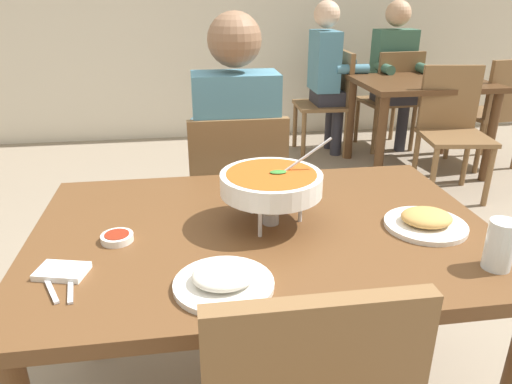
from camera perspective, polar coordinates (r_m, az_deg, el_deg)
name	(u,v)px	position (r m, az deg, el deg)	size (l,w,h in m)	color
dining_table_main	(263,256)	(1.47, 0.87, -7.63)	(1.35, 0.91, 0.73)	brown
chair_diner_main	(237,197)	(2.18, -2.28, -0.60)	(0.44, 0.44, 0.90)	brown
diner_main	(235,145)	(2.13, -2.48, 5.58)	(0.40, 0.45, 1.31)	#2D2D38
curry_bowl	(271,184)	(1.39, 1.84, 1.02)	(0.33, 0.30, 0.26)	silver
rice_plate	(224,280)	(1.14, -3.89, -10.43)	(0.24, 0.24, 0.06)	white
appetizer_plate	(426,221)	(1.50, 19.64, -3.31)	(0.24, 0.24, 0.06)	white
sauce_dish	(117,237)	(1.40, -16.25, -5.23)	(0.09, 0.09, 0.02)	white
napkin_folded	(62,271)	(1.29, -22.16, -8.77)	(0.12, 0.08, 0.02)	white
fork_utensil	(49,285)	(1.25, -23.51, -10.13)	(0.01, 0.17, 0.01)	silver
spoon_utensil	(71,283)	(1.24, -21.26, -10.10)	(0.01, 0.17, 0.01)	silver
drink_glass	(499,247)	(1.34, 27.08, -5.91)	(0.07, 0.07, 0.13)	silver
dining_table_far	(420,97)	(4.07, 19.02, 10.70)	(1.00, 0.80, 0.73)	#51331C
chair_bg_left	(332,97)	(4.38, 9.02, 11.18)	(0.45, 0.45, 0.90)	brown
chair_bg_middle	(392,95)	(4.56, 15.97, 11.06)	(0.48, 0.48, 0.90)	brown
chair_bg_right	(452,123)	(3.69, 22.36, 7.58)	(0.50, 0.50, 0.90)	brown
chair_bg_corner	(497,107)	(4.37, 26.85, 9.01)	(0.50, 0.50, 0.90)	brown
patron_bg_left	(328,70)	(4.33, 8.63, 14.26)	(0.45, 0.40, 1.31)	#2D2D38
patron_bg_middle	(394,68)	(4.55, 16.18, 14.05)	(0.40, 0.45, 1.31)	#2D2D38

